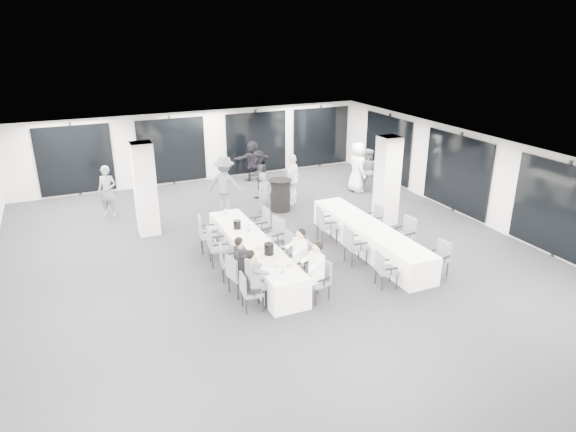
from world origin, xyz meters
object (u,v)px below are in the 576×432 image
chair_side_left_near (384,267)px  chair_side_left_far (324,223)px  chair_side_right_mid (406,233)px  chair_side_right_far (375,218)px  banquet_table_side (369,238)px  standing_guest_h (367,167)px  chair_main_right_fourth (274,234)px  chair_main_right_second (304,261)px  standing_guest_f (253,158)px  chair_main_left_fourth (215,244)px  banquet_table_main (253,254)px  chair_main_right_near (320,278)px  standing_guest_b (258,171)px  ice_bucket_far (237,224)px  standing_guest_c (225,180)px  standing_guest_d (292,176)px  standing_guest_e (357,164)px  standing_guest_g (107,188)px  chair_main_left_mid (227,261)px  chair_main_left_near (249,289)px  ice_bucket_near (269,249)px  chair_main_left_far (206,232)px  chair_main_left_second (237,273)px  chair_main_right_mid (285,247)px  chair_side_right_near (440,256)px  chair_side_left_mid (353,243)px  standing_guest_a (264,193)px  chair_main_right_far (262,222)px

chair_side_left_near → chair_side_left_far: chair_side_left_far is taller
chair_side_right_mid → chair_side_right_far: bearing=-5.1°
banquet_table_side → standing_guest_h: bearing=58.4°
chair_main_right_fourth → chair_side_left_near: chair_main_right_fourth is taller
chair_main_right_second → standing_guest_f: size_ratio=0.56×
chair_main_left_fourth → banquet_table_main: bearing=63.5°
chair_main_right_near → chair_side_left_far: (1.65, 2.90, 0.05)m
chair_side_right_mid → chair_main_right_second: bearing=92.4°
standing_guest_b → chair_main_right_near: bearing=47.1°
banquet_table_main → ice_bucket_far: size_ratio=20.96×
standing_guest_c → standing_guest_d: (2.37, -0.27, -0.05)m
chair_side_right_mid → standing_guest_e: 5.65m
standing_guest_g → banquet_table_main: bearing=-32.5°
chair_main_left_mid → ice_bucket_far: size_ratio=3.74×
chair_main_right_fourth → standing_guest_f: 7.16m
banquet_table_side → chair_main_right_second: bearing=-158.4°
chair_main_left_near → standing_guest_h: 9.48m
chair_side_left_far → ice_bucket_near: (-2.40, -1.67, 0.30)m
chair_side_left_near → standing_guest_d: bearing=-175.2°
chair_main_left_mid → chair_main_left_fourth: (-0.01, 0.92, 0.08)m
ice_bucket_far → standing_guest_f: bearing=66.2°
chair_main_left_fourth → chair_main_right_near: bearing=39.4°
standing_guest_f → chair_main_left_far: bearing=63.1°
chair_main_left_second → chair_main_left_far: bearing=168.1°
standing_guest_f → standing_guest_g: standing_guest_g is taller
standing_guest_c → ice_bucket_far: bearing=113.4°
chair_side_right_far → chair_main_right_mid: bearing=102.4°
chair_main_left_fourth → chair_main_left_far: size_ratio=1.00×
banquet_table_side → standing_guest_b: 5.82m
chair_main_left_mid → standing_guest_g: (-2.16, 5.89, 0.45)m
chair_main_left_mid → ice_bucket_near: 1.12m
chair_main_left_second → ice_bucket_near: size_ratio=3.57×
standing_guest_f → ice_bucket_far: 7.09m
standing_guest_d → banquet_table_main: bearing=7.9°
chair_main_right_near → chair_main_right_second: bearing=-13.9°
standing_guest_h → chair_main_right_near: bearing=97.1°
chair_main_right_mid → chair_side_right_near: bearing=-128.6°
ice_bucket_far → chair_main_left_near: bearing=-104.2°
chair_side_left_mid → ice_bucket_near: (-2.40, -0.07, 0.31)m
standing_guest_g → chair_side_right_mid: bearing=-12.5°
chair_side_left_near → ice_bucket_far: ice_bucket_far is taller
chair_main_left_near → ice_bucket_near: bearing=144.5°
standing_guest_a → chair_main_right_far: bearing=-135.7°
standing_guest_d → ice_bucket_near: size_ratio=7.34×
chair_main_right_second → standing_guest_c: (-0.18, 5.78, 0.46)m
chair_main_left_far → ice_bucket_far: (0.75, -0.52, 0.28)m
chair_side_left_near → ice_bucket_near: size_ratio=3.25×
chair_main_left_mid → chair_main_left_near: bearing=12.3°
ice_bucket_near → ice_bucket_far: ice_bucket_near is taller
chair_main_left_far → standing_guest_d: size_ratio=0.51×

